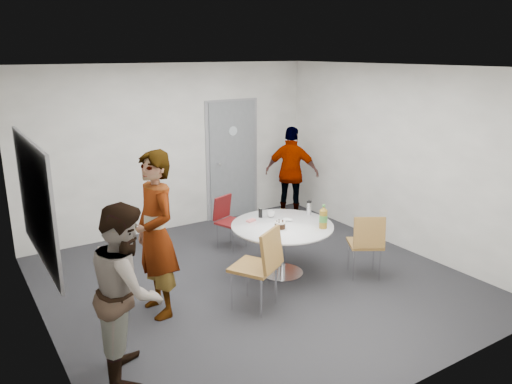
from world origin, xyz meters
TOP-DOWN VIEW (x-y plane):
  - floor at (0.00, 0.00)m, footprint 5.00×5.00m
  - ceiling at (0.00, 0.00)m, footprint 5.00×5.00m
  - wall_back at (0.00, 2.50)m, footprint 5.00×0.00m
  - wall_left at (-2.50, 0.00)m, footprint 0.00×5.00m
  - wall_right at (2.50, 0.00)m, footprint 0.00×5.00m
  - wall_front at (0.00, -2.50)m, footprint 5.00×0.00m
  - door at (1.10, 2.48)m, footprint 1.02×0.17m
  - whiteboard at (-2.46, 0.20)m, footprint 0.04×1.90m
  - table at (0.45, 0.01)m, footprint 1.33×1.33m
  - chair_near_left at (-0.31, -0.62)m, footprint 0.65×0.67m
  - chair_near_right at (1.27, -0.68)m, footprint 0.59×0.60m
  - chair_far at (0.29, 1.24)m, footprint 0.49×0.51m
  - person_main at (-1.33, -0.05)m, footprint 0.47×0.70m
  - person_left at (-1.95, -0.92)m, footprint 0.85×0.95m
  - person_right at (1.95, 1.87)m, footprint 0.92×0.98m

SIDE VIEW (x-z plane):
  - floor at x=0.00m, z-range 0.00..0.00m
  - chair_far at x=0.29m, z-range 0.08..0.88m
  - chair_near_right at x=1.27m, z-range 0.10..0.97m
  - table at x=0.45m, z-range 0.10..1.10m
  - chair_near_left at x=-0.31m, z-range 0.11..1.09m
  - person_right at x=1.95m, z-range 0.00..1.63m
  - person_left at x=-1.95m, z-range 0.00..1.63m
  - person_main at x=-1.33m, z-range 0.00..1.88m
  - door at x=1.10m, z-range -0.03..2.09m
  - wall_back at x=0.00m, z-range -1.15..3.85m
  - wall_left at x=-2.50m, z-range -1.15..3.85m
  - wall_right at x=2.50m, z-range -1.15..3.85m
  - wall_front at x=0.00m, z-range -1.15..3.85m
  - whiteboard at x=-2.46m, z-range 0.82..2.08m
  - ceiling at x=0.00m, z-range 2.70..2.70m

